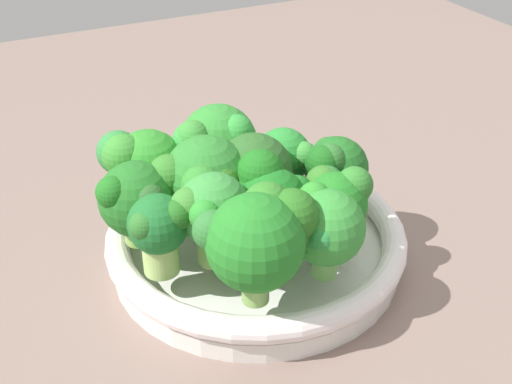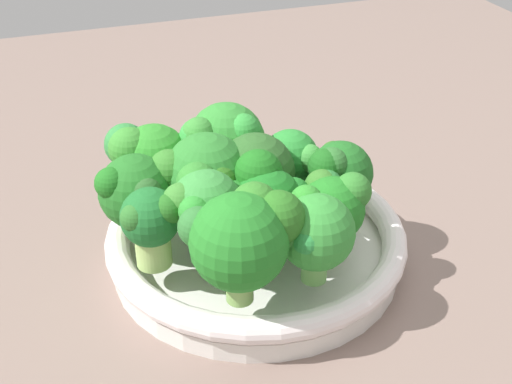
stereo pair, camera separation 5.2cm
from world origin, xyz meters
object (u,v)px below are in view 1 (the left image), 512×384
Objects in this scene: broccoli_floret_1 at (325,228)px; broccoli_floret_7 at (253,173)px; broccoli_floret_11 at (204,180)px; bowl at (256,242)px; broccoli_floret_5 at (335,199)px; broccoli_floret_8 at (209,209)px; broccoli_floret_6 at (141,164)px; broccoli_floret_4 at (216,142)px; broccoli_floret_2 at (284,158)px; broccoli_floret_12 at (136,200)px; broccoli_floret_10 at (334,168)px; broccoli_floret_0 at (159,228)px; broccoli_floret_9 at (258,236)px; broccoli_floret_3 at (269,203)px.

broccoli_floret_1 is 8.80cm from broccoli_floret_7.
broccoli_floret_11 reaches higher than broccoli_floret_7.
broccoli_floret_1 is (-7.76, -1.44, 5.83)cm from bowl.
broccoli_floret_7 is at bearing 40.11° from broccoli_floret_5.
broccoli_floret_8 is 4.25cm from broccoli_floret_11.
broccoli_floret_4 is at bearing -90.52° from broccoli_floret_6.
broccoli_floret_2 is 7.61cm from broccoli_floret_5.
broccoli_floret_6 is 8.95cm from broccoli_floret_7.
broccoli_floret_7 reaches higher than broccoli_floret_2.
broccoli_floret_10 is at bearing -98.79° from broccoli_floret_12.
bowl is 3.77× the size of broccoli_floret_10.
broccoli_floret_4 is at bearing 48.55° from broccoli_floret_10.
broccoli_floret_6 is at bearing 37.74° from broccoli_floret_11.
broccoli_floret_10 is (-6.54, -7.41, -0.88)cm from broccoli_floret_4.
broccoli_floret_1 is 1.02× the size of broccoli_floret_12.
broccoli_floret_11 is (-2.00, 7.88, 1.01)cm from broccoli_floret_2.
broccoli_floret_9 reaches higher than broccoli_floret_0.
broccoli_floret_7 reaches higher than broccoli_floret_10.
broccoli_floret_7 is at bearing 76.36° from broccoli_floret_10.
broccoli_floret_11 reaches higher than broccoli_floret_12.
broccoli_floret_10 is (2.01, -11.55, -0.62)cm from broccoli_floret_8.
broccoli_floret_5 is (-10.11, -5.31, -1.20)cm from broccoli_floret_4.
broccoli_floret_6 reaches higher than broccoli_floret_12.
broccoli_floret_10 is (7.16, -5.18, -0.28)cm from broccoli_floret_1.
broccoli_floret_10 is at bearing -73.94° from broccoli_floret_3.
broccoli_floret_2 is 0.88× the size of broccoli_floret_12.
broccoli_floret_12 is (-4.13, 8.18, -0.94)cm from broccoli_floret_4.
broccoli_floret_11 is (5.60, 8.17, 0.82)cm from broccoli_floret_5.
broccoli_floret_1 is at bearing -162.68° from broccoli_floret_3.
broccoli_floret_5 reaches higher than bowl.
broccoli_floret_7 reaches higher than broccoli_floret_12.
broccoli_floret_1 is 4.77cm from broccoli_floret_5.
broccoli_floret_2 is (11.19, -2.79, -0.78)cm from broccoli_floret_1.
broccoli_floret_7 reaches higher than broccoli_floret_6.
broccoli_floret_6 is at bearing 32.08° from broccoli_floret_1.
broccoli_floret_4 is 1.29× the size of broccoli_floret_5.
broccoli_floret_0 is at bearing 136.77° from broccoli_floret_4.
broccoli_floret_6 is (2.57, 11.41, 0.93)cm from broccoli_floret_2.
broccoli_floret_4 is 1.21× the size of broccoli_floret_10.
broccoli_floret_2 is 0.81× the size of broccoli_floret_7.
broccoli_floret_3 is 8.59cm from broccoli_floret_4.
broccoli_floret_7 and broccoli_floret_8 have the same top height.
broccoli_floret_5 is at bearing -97.62° from broccoli_floret_0.
broccoli_floret_9 is (-11.26, 7.87, 1.72)cm from broccoli_floret_2.
broccoli_floret_9 reaches higher than broccoli_floret_5.
broccoli_floret_0 is 6.32cm from broccoli_floret_11.
broccoli_floret_1 is 0.96× the size of broccoli_floret_3.
broccoli_floret_6 reaches higher than broccoli_floret_3.
broccoli_floret_7 is 6.26cm from broccoli_floret_8.
broccoli_floret_4 reaches higher than broccoli_floret_5.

